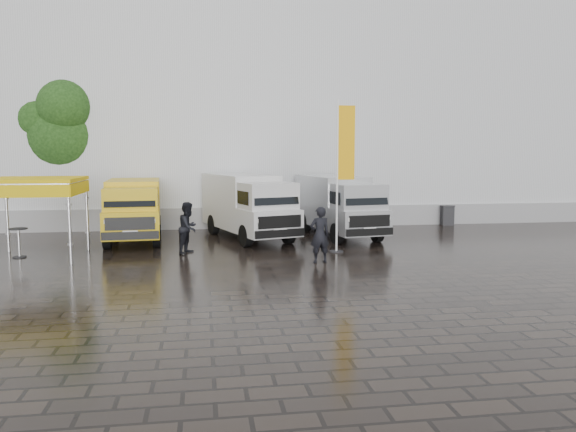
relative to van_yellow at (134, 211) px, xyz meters
name	(u,v)px	position (x,y,z in m)	size (l,w,h in m)	color
ground	(332,257)	(7.14, -4.68, -1.23)	(120.00, 120.00, 0.00)	black
exhibition_hall	(306,113)	(9.14, 11.32, 4.77)	(44.00, 16.00, 12.00)	silver
hall_plinth	(335,216)	(9.14, 3.27, -0.73)	(44.00, 0.15, 1.00)	gray
van_yellow	(134,211)	(0.00, 0.00, 0.00)	(2.05, 5.33, 2.46)	gold
van_white	(248,207)	(4.63, 0.02, 0.10)	(2.04, 6.12, 2.65)	silver
van_silver	(339,207)	(8.52, 0.02, 0.05)	(1.97, 5.92, 2.56)	silver
canopy_tent	(34,183)	(-2.84, -3.24, 1.31)	(2.97, 2.97, 2.73)	silver
flagpole	(342,167)	(7.71, -3.69, 1.84)	(0.88, 0.50, 5.44)	black
tree	(64,131)	(-3.69, 4.95, 3.36)	(3.99, 4.07, 7.16)	black
cocktail_table	(19,243)	(-3.47, -3.10, -0.72)	(0.60, 0.60, 1.01)	black
wheelie_bin	(447,215)	(14.73, 2.89, -0.74)	(0.59, 0.59, 0.98)	black
person_front	(320,235)	(6.52, -5.51, -0.31)	(0.67, 0.44, 1.83)	black
person_tent	(188,228)	(2.25, -3.08, -0.31)	(0.89, 0.69, 1.83)	black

